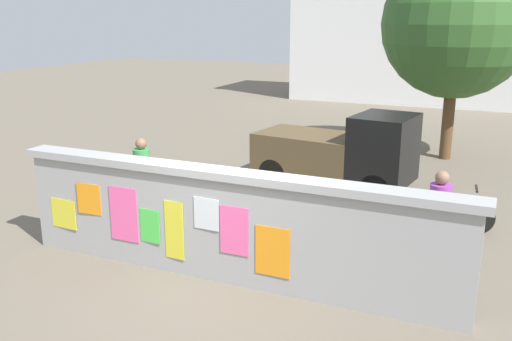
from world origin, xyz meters
TOP-DOWN VIEW (x-y plane):
  - ground at (0.00, 8.00)m, footprint 60.00×60.00m
  - poster_wall at (-0.01, -0.00)m, footprint 7.32×0.42m
  - auto_rickshaw_truck at (0.33, 5.16)m, footprint 3.77×1.98m
  - motorcycle at (1.31, 1.85)m, footprint 1.89×0.60m
  - bicycle_near at (2.85, 3.46)m, footprint 1.71×0.44m
  - bicycle_far at (-0.82, 1.97)m, footprint 1.66×0.60m
  - person_walking at (2.87, 1.71)m, footprint 0.46×0.46m
  - person_bystander at (-2.77, 1.81)m, footprint 0.48×0.48m
  - tree_roadside at (2.23, 9.30)m, footprint 3.98×3.98m
  - building_background at (0.37, 20.58)m, footprint 12.97×4.47m

SIDE VIEW (x-z plane):
  - ground at x=0.00m, z-range 0.00..0.00m
  - bicycle_near at x=2.85m, z-range -0.11..0.84m
  - bicycle_far at x=-0.82m, z-range -0.11..0.84m
  - motorcycle at x=1.31m, z-range 0.03..0.90m
  - poster_wall at x=-0.01m, z-range 0.02..1.77m
  - auto_rickshaw_truck at x=0.33m, z-range -0.02..1.83m
  - person_walking at x=2.87m, z-range 0.18..1.80m
  - person_bystander at x=-2.77m, z-range 0.18..1.80m
  - building_background at x=0.37m, z-range 0.02..6.34m
  - tree_roadside at x=2.23m, z-range 0.85..6.54m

